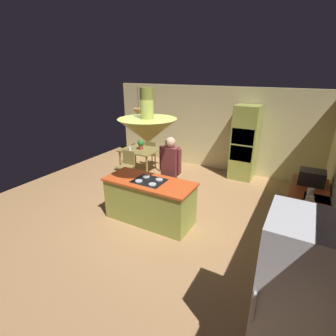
# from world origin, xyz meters

# --- Properties ---
(ground) EXTENTS (8.16, 8.16, 0.00)m
(ground) POSITION_xyz_m (0.00, 0.00, 0.00)
(ground) COLOR #AD7F51
(wall_back) EXTENTS (6.80, 0.10, 2.55)m
(wall_back) POSITION_xyz_m (0.00, 3.45, 1.27)
(wall_back) COLOR beige
(wall_back) RESTS_ON ground
(kitchen_island) EXTENTS (1.87, 0.79, 0.93)m
(kitchen_island) POSITION_xyz_m (0.00, -0.20, 0.46)
(kitchen_island) COLOR #939E42
(kitchen_island) RESTS_ON ground
(counter_run_right) EXTENTS (0.73, 2.08, 0.91)m
(counter_run_right) POSITION_xyz_m (2.84, 0.60, 0.46)
(counter_run_right) COLOR #939E42
(counter_run_right) RESTS_ON ground
(oven_tower) EXTENTS (0.66, 0.62, 2.10)m
(oven_tower) POSITION_xyz_m (1.10, 3.04, 1.05)
(oven_tower) COLOR #939E42
(oven_tower) RESTS_ON ground
(refrigerator) EXTENTS (0.72, 0.74, 1.81)m
(refrigerator) POSITION_xyz_m (2.80, -1.90, 0.90)
(refrigerator) COLOR silver
(refrigerator) RESTS_ON ground
(dining_table) EXTENTS (1.08, 0.88, 0.76)m
(dining_table) POSITION_xyz_m (-1.70, 1.90, 0.66)
(dining_table) COLOR olive
(dining_table) RESTS_ON ground
(person_at_island) EXTENTS (0.53, 0.22, 1.67)m
(person_at_island) POSITION_xyz_m (0.12, 0.47, 0.96)
(person_at_island) COLOR tan
(person_at_island) RESTS_ON ground
(range_hood) EXTENTS (1.10, 1.10, 1.00)m
(range_hood) POSITION_xyz_m (0.00, -0.20, 1.96)
(range_hood) COLOR #939E42
(pendant_light_over_table) EXTENTS (0.32, 0.32, 0.82)m
(pendant_light_over_table) POSITION_xyz_m (-1.70, 1.90, 1.86)
(pendant_light_over_table) COLOR #E0B266
(chair_facing_island) EXTENTS (0.40, 0.40, 0.87)m
(chair_facing_island) POSITION_xyz_m (-1.70, 1.24, 0.50)
(chair_facing_island) COLOR olive
(chair_facing_island) RESTS_ON ground
(chair_by_back_wall) EXTENTS (0.40, 0.40, 0.87)m
(chair_by_back_wall) POSITION_xyz_m (-1.70, 2.56, 0.50)
(chair_by_back_wall) COLOR olive
(chair_by_back_wall) RESTS_ON ground
(potted_plant_on_table) EXTENTS (0.20, 0.20, 0.30)m
(potted_plant_on_table) POSITION_xyz_m (-1.67, 1.91, 0.93)
(potted_plant_on_table) COLOR #99382D
(potted_plant_on_table) RESTS_ON dining_table
(cup_on_table) EXTENTS (0.07, 0.07, 0.09)m
(cup_on_table) POSITION_xyz_m (-1.91, 1.68, 0.81)
(cup_on_table) COLOR white
(cup_on_table) RESTS_ON dining_table
(canister_flour) EXTENTS (0.13, 0.13, 0.18)m
(canister_flour) POSITION_xyz_m (2.84, 0.09, 1.00)
(canister_flour) COLOR #E0B78C
(canister_flour) RESTS_ON counter_run_right
(canister_sugar) EXTENTS (0.13, 0.13, 0.16)m
(canister_sugar) POSITION_xyz_m (2.84, 0.27, 0.99)
(canister_sugar) COLOR silver
(canister_sugar) RESTS_ON counter_run_right
(canister_tea) EXTENTS (0.10, 0.10, 0.22)m
(canister_tea) POSITION_xyz_m (2.84, 0.45, 1.02)
(canister_tea) COLOR silver
(canister_tea) RESTS_ON counter_run_right
(microwave_on_counter) EXTENTS (0.46, 0.36, 0.28)m
(microwave_on_counter) POSITION_xyz_m (2.84, 1.21, 1.05)
(microwave_on_counter) COLOR #232326
(microwave_on_counter) RESTS_ON counter_run_right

